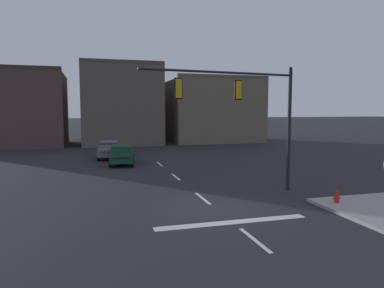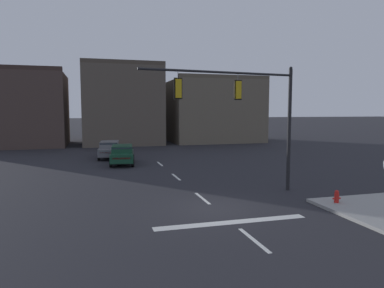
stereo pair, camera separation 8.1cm
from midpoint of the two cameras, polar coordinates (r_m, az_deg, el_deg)
name	(u,v)px [view 1 (the left image)]	position (r m, az deg, el deg)	size (l,w,h in m)	color
ground_plane	(216,209)	(16.29, 3.74, -10.46)	(400.00, 400.00, 0.00)	#232328
stop_bar_paint	(233,222)	(14.50, 6.45, -12.50)	(6.40, 0.50, 0.01)	silver
lane_centreline	(203,198)	(18.12, 1.61, -8.80)	(0.16, 26.40, 0.01)	silver
signal_mast_near_side	(250,105)	(18.78, 9.28, 6.23)	(8.56, 1.07, 6.86)	black
car_lot_nearside	(109,149)	(33.72, -13.39, -0.82)	(2.31, 4.60, 1.61)	slate
car_lot_middle	(122,154)	(29.68, -11.40, -1.63)	(2.30, 4.60, 1.61)	#143D28
fire_hydrant	(337,199)	(18.03, 22.32, -8.22)	(0.40, 0.30, 0.75)	red
building_row	(121,109)	(49.34, -11.43, 5.59)	(38.79, 13.60, 10.56)	#473833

